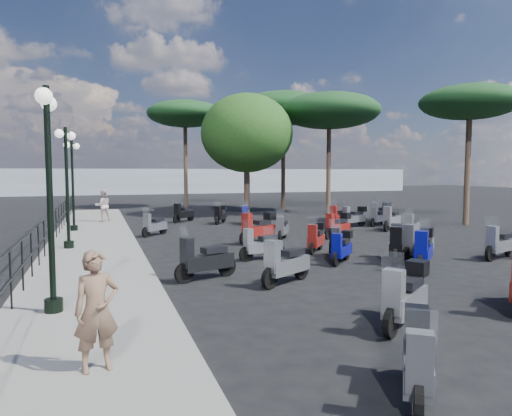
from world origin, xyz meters
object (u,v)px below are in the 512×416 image
object	(u,v)px
scooter_1	(205,261)
scooter_5	(183,214)
scooter_4	(154,226)
scooter_11	(246,215)
scooter_20	(500,244)
lamp_post_0	(49,185)
scooter_19	(424,250)
scooter_7	(342,248)
scooter_29	(380,213)
pine_1	(329,111)
scooter_0	(405,297)
scooter_27	(391,220)
scooter_22	(338,217)
pine_3	(470,103)
scooter_16	(282,229)
scooter_3	(261,246)
scooter_10	(258,228)
scooter_14	(396,244)
lamp_post_2	(73,179)
pine_2	(185,114)
pedestrian_far	(103,206)
scooter_21	(412,226)
scooter_8	(337,244)
pine_0	(283,109)
scooter_9	(316,238)
scooter_2	(285,264)
scooter_17	(220,215)
scooter_28	(378,217)
scooter_13	(417,245)
broadleaf_tree	(247,133)
scooter_15	(338,226)
lamp_post_1	(67,180)
scooter_6	(417,360)

from	to	relation	value
scooter_1	scooter_5	bearing A→B (deg)	-27.09
scooter_4	scooter_11	distance (m)	5.59
scooter_5	scooter_20	world-z (taller)	scooter_20
lamp_post_0	scooter_19	size ratio (longest dim) A/B	2.82
scooter_19	scooter_7	bearing A→B (deg)	6.09
scooter_29	pine_1	size ratio (longest dim) A/B	0.21
scooter_0	scooter_27	bearing A→B (deg)	-68.71
scooter_22	pine_3	xyz separation A→B (m)	(6.55, -1.15, 5.52)
scooter_16	pine_3	distance (m)	12.06
scooter_3	scooter_16	world-z (taller)	scooter_3
scooter_10	scooter_14	size ratio (longest dim) A/B	1.14
lamp_post_0	scooter_27	xyz separation A→B (m)	(13.25, 8.62, -1.91)
lamp_post_2	pine_2	bearing A→B (deg)	83.85
scooter_29	pine_3	size ratio (longest dim) A/B	0.24
pedestrian_far	scooter_21	world-z (taller)	pedestrian_far
scooter_14	scooter_22	distance (m)	8.32
scooter_8	pine_0	xyz separation A→B (m)	(5.17, 16.76, 6.44)
scooter_20	pine_3	bearing A→B (deg)	-55.56
scooter_11	scooter_19	size ratio (longest dim) A/B	1.03
scooter_9	pine_2	distance (m)	21.00
lamp_post_0	scooter_2	size ratio (longest dim) A/B	2.54
pine_2	lamp_post_0	bearing A→B (deg)	-105.64
scooter_19	pine_1	xyz separation A→B (m)	(5.62, 15.96, 5.93)
scooter_14	scooter_17	bearing A→B (deg)	-40.94
scooter_19	scooter_22	world-z (taller)	scooter_19
scooter_5	scooter_28	world-z (taller)	scooter_5
scooter_3	scooter_9	size ratio (longest dim) A/B	1.21
scooter_3	scooter_21	size ratio (longest dim) A/B	1.22
scooter_11	scooter_13	xyz separation A→B (m)	(1.76, -10.86, 0.05)
scooter_7	pine_3	distance (m)	13.65
scooter_27	broadleaf_tree	bearing A→B (deg)	-11.55
scooter_9	scooter_27	xyz separation A→B (m)	(5.74, 3.98, 0.03)
scooter_11	scooter_29	xyz separation A→B (m)	(6.75, -1.74, 0.06)
scooter_15	scooter_22	xyz separation A→B (m)	(1.72, 3.06, -0.01)
scooter_4	scooter_21	bearing A→B (deg)	-153.88
scooter_8	scooter_9	size ratio (longest dim) A/B	1.02
scooter_10	scooter_28	xyz separation A→B (m)	(7.29, 3.14, -0.13)
scooter_1	broadleaf_tree	distance (m)	17.21
scooter_19	pine_0	xyz separation A→B (m)	(3.70, 18.86, 6.35)
scooter_19	pine_1	size ratio (longest dim) A/B	0.18
lamp_post_0	broadleaf_tree	world-z (taller)	broadleaf_tree
broadleaf_tree	pine_2	world-z (taller)	pine_2
lamp_post_2	scooter_11	bearing A→B (deg)	30.82
pedestrian_far	broadleaf_tree	xyz separation A→B (m)	(8.30, 2.15, 4.00)
scooter_11	scooter_21	size ratio (longest dim) A/B	1.15
scooter_11	pedestrian_far	bearing A→B (deg)	2.85
lamp_post_1	scooter_20	size ratio (longest dim) A/B	2.41
scooter_9	broadleaf_tree	world-z (taller)	broadleaf_tree
scooter_4	scooter_7	world-z (taller)	scooter_4
scooter_6	pine_1	xyz separation A→B (m)	(10.49, 21.81, 6.00)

